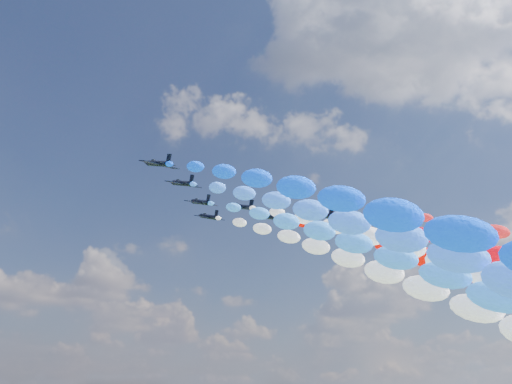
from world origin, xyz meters
TOP-DOWN VIEW (x-y plane):
  - jet_0 at (-32.18, -6.24)m, footprint 8.47×11.28m
  - trail_0 at (-32.18, -69.83)m, footprint 6.67×125.13m
  - jet_1 at (-21.18, 2.53)m, footprint 7.97×10.92m
  - trail_1 at (-21.18, -61.05)m, footprint 6.67×125.13m
  - jet_2 at (-9.41, 13.42)m, footprint 8.67×11.42m
  - trail_2 at (-9.41, -50.16)m, footprint 6.67×125.13m
  - jet_3 at (1.01, 10.98)m, footprint 8.22×11.10m
  - trail_3 at (1.01, -52.60)m, footprint 6.67×125.13m
  - jet_4 at (0.33, 24.43)m, footprint 8.36×11.20m
  - trail_4 at (0.33, -39.15)m, footprint 6.67×125.13m
  - jet_5 at (12.28, 15.11)m, footprint 8.64×11.40m
  - trail_5 at (12.28, -48.47)m, footprint 6.67×125.13m
  - jet_6 at (22.06, 5.37)m, footprint 7.98×10.93m
  - jet_7 at (31.69, -6.11)m, footprint 8.66×11.41m

SIDE VIEW (x-z plane):
  - trail_0 at x=-32.18m, z-range 52.41..110.46m
  - trail_1 at x=-21.18m, z-range 52.41..110.46m
  - trail_2 at x=-9.41m, z-range 52.41..110.46m
  - trail_3 at x=1.01m, z-range 52.41..110.46m
  - trail_4 at x=0.33m, z-range 52.41..110.46m
  - trail_5 at x=12.28m, z-range 52.41..110.46m
  - jet_0 at x=-32.18m, z-range 105.78..110.90m
  - jet_1 at x=-21.18m, z-range 105.78..110.90m
  - jet_2 at x=-9.41m, z-range 105.78..110.90m
  - jet_3 at x=1.01m, z-range 105.78..110.90m
  - jet_4 at x=0.33m, z-range 105.78..110.90m
  - jet_5 at x=12.28m, z-range 105.78..110.90m
  - jet_6 at x=22.06m, z-range 105.78..110.90m
  - jet_7 at x=31.69m, z-range 105.78..110.90m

